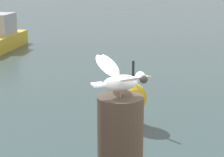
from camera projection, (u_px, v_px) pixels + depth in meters
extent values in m
cylinder|color=#382D23|center=(120.00, 156.00, 2.55)|extent=(0.29, 0.29, 0.79)
cylinder|color=#C67160|center=(120.00, 95.00, 2.42)|extent=(0.01, 0.01, 0.04)
cylinder|color=#C67160|center=(118.00, 93.00, 2.45)|extent=(0.01, 0.01, 0.04)
ellipsoid|color=silver|center=(121.00, 83.00, 2.43)|extent=(0.24, 0.13, 0.10)
sphere|color=silver|center=(140.00, 77.00, 2.47)|extent=(0.06, 0.06, 0.06)
cone|color=gold|center=(148.00, 76.00, 2.49)|extent=(0.05, 0.03, 0.02)
cube|color=silver|center=(98.00, 85.00, 2.37)|extent=(0.08, 0.09, 0.01)
ellipsoid|color=silver|center=(133.00, 79.00, 2.23)|extent=(0.17, 0.30, 0.11)
sphere|color=#242424|center=(144.00, 79.00, 2.10)|extent=(0.04, 0.04, 0.04)
ellipsoid|color=silver|center=(107.00, 65.00, 2.58)|extent=(0.17, 0.30, 0.11)
sphere|color=#242424|center=(100.00, 57.00, 2.69)|extent=(0.04, 0.04, 0.04)
cube|color=yellow|center=(1.00, 42.00, 16.21)|extent=(2.18, 3.68, 0.58)
cube|color=#B2B2B7|center=(3.00, 24.00, 16.34)|extent=(1.13, 1.49, 0.84)
cylinder|color=yellow|center=(133.00, 117.00, 8.05)|extent=(0.44, 0.44, 0.35)
sphere|color=yellow|center=(133.00, 97.00, 7.95)|extent=(0.56, 0.56, 0.56)
cylinder|color=#2D2D2D|center=(133.00, 73.00, 7.83)|extent=(0.05, 0.05, 0.50)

